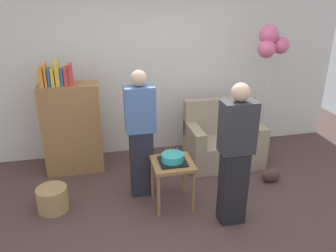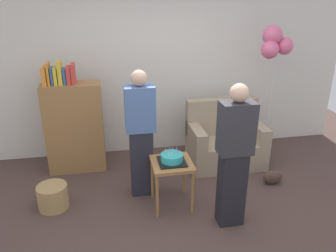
% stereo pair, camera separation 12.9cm
% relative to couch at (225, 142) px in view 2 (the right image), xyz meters
% --- Properties ---
extents(ground_plane, '(8.00, 8.00, 0.00)m').
position_rel_couch_xyz_m(ground_plane, '(-0.83, -1.31, -0.34)').
color(ground_plane, '#4C3833').
extents(wall_back, '(6.00, 0.10, 2.70)m').
position_rel_couch_xyz_m(wall_back, '(-0.83, 0.74, 1.01)').
color(wall_back, silver).
rests_on(wall_back, ground_plane).
extents(couch, '(1.10, 0.70, 0.96)m').
position_rel_couch_xyz_m(couch, '(0.00, 0.00, 0.00)').
color(couch, gray).
rests_on(couch, ground_plane).
extents(bookshelf, '(0.80, 0.36, 1.61)m').
position_rel_couch_xyz_m(bookshelf, '(-2.20, 0.22, 0.35)').
color(bookshelf, olive).
rests_on(bookshelf, ground_plane).
extents(side_table, '(0.48, 0.48, 0.59)m').
position_rel_couch_xyz_m(side_table, '(-1.00, -0.94, 0.16)').
color(side_table, olive).
rests_on(side_table, ground_plane).
extents(birthday_cake, '(0.32, 0.32, 0.17)m').
position_rel_couch_xyz_m(birthday_cake, '(-1.00, -0.94, 0.30)').
color(birthday_cake, black).
rests_on(birthday_cake, side_table).
extents(person_blowing_candles, '(0.36, 0.22, 1.63)m').
position_rel_couch_xyz_m(person_blowing_candles, '(-1.33, -0.60, 0.49)').
color(person_blowing_candles, '#23232D').
rests_on(person_blowing_candles, ground_plane).
extents(person_holding_cake, '(0.36, 0.22, 1.63)m').
position_rel_couch_xyz_m(person_holding_cake, '(-0.42, -1.39, 0.49)').
color(person_holding_cake, black).
rests_on(person_holding_cake, ground_plane).
extents(wicker_basket, '(0.36, 0.36, 0.30)m').
position_rel_couch_xyz_m(wicker_basket, '(-2.43, -0.74, -0.19)').
color(wicker_basket, '#A88451').
rests_on(wicker_basket, ground_plane).
extents(handbag, '(0.28, 0.14, 0.20)m').
position_rel_couch_xyz_m(handbag, '(0.45, -0.72, -0.24)').
color(handbag, '#473328').
rests_on(handbag, ground_plane).
extents(balloon_bunch, '(0.47, 0.33, 2.04)m').
position_rel_couch_xyz_m(balloon_bunch, '(0.64, 0.01, 1.46)').
color(balloon_bunch, silver).
rests_on(balloon_bunch, ground_plane).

